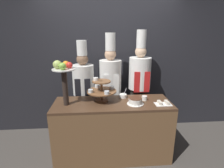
% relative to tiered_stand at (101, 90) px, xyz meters
% --- Properties ---
extents(ground_plane, '(14.00, 14.00, 0.00)m').
position_rel_tiered_stand_xyz_m(ground_plane, '(0.16, -0.38, -1.06)').
color(ground_plane, '#47423D').
extents(wall_back, '(10.00, 0.06, 2.80)m').
position_rel_tiered_stand_xyz_m(wall_back, '(0.16, 0.84, 0.34)').
color(wall_back, '#232328').
rests_on(wall_back, ground_plane).
extents(buffet_counter, '(1.70, 0.60, 0.89)m').
position_rel_tiered_stand_xyz_m(buffet_counter, '(0.16, -0.08, -0.62)').
color(buffet_counter, brown).
rests_on(buffet_counter, ground_plane).
extents(tiered_stand, '(0.43, 0.43, 0.35)m').
position_rel_tiered_stand_xyz_m(tiered_stand, '(0.00, 0.00, 0.00)').
color(tiered_stand, brown).
rests_on(tiered_stand, buffet_counter).
extents(fruit_pedestal, '(0.31, 0.31, 0.63)m').
position_rel_tiered_stand_xyz_m(fruit_pedestal, '(-0.50, -0.11, 0.27)').
color(fruit_pedestal, '#2D231E').
rests_on(fruit_pedestal, buffet_counter).
extents(cake_round, '(0.24, 0.24, 0.09)m').
position_rel_tiered_stand_xyz_m(cake_round, '(0.47, -0.16, -0.13)').
color(cake_round, white).
rests_on(cake_round, buffet_counter).
extents(cup_white, '(0.08, 0.08, 0.07)m').
position_rel_tiered_stand_xyz_m(cup_white, '(0.64, -0.02, -0.14)').
color(cup_white, white).
rests_on(cup_white, buffet_counter).
extents(cake_square_tray, '(0.23, 0.15, 0.05)m').
position_rel_tiered_stand_xyz_m(cake_square_tray, '(0.86, -0.20, -0.16)').
color(cake_square_tray, white).
rests_on(cake_square_tray, buffet_counter).
extents(serving_bowl_far, '(0.12, 0.12, 0.16)m').
position_rel_tiered_stand_xyz_m(serving_bowl_far, '(0.34, 0.11, -0.15)').
color(serving_bowl_far, white).
rests_on(serving_bowl_far, buffet_counter).
extents(chef_left, '(0.36, 0.36, 1.74)m').
position_rel_tiered_stand_xyz_m(chef_left, '(-0.30, 0.47, -0.12)').
color(chef_left, '#28282D').
rests_on(chef_left, ground_plane).
extents(chef_center_left, '(0.37, 0.37, 1.86)m').
position_rel_tiered_stand_xyz_m(chef_center_left, '(0.16, 0.47, -0.07)').
color(chef_center_left, '#38332D').
rests_on(chef_center_left, ground_plane).
extents(chef_center_right, '(0.37, 0.37, 1.91)m').
position_rel_tiered_stand_xyz_m(chef_center_right, '(0.67, 0.47, -0.05)').
color(chef_center_right, '#38332D').
rests_on(chef_center_right, ground_plane).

